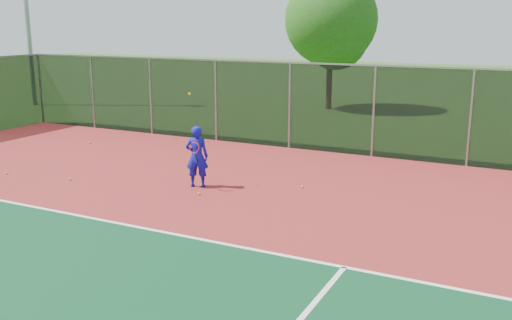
{
  "coord_description": "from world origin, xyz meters",
  "views": [
    {
      "loc": [
        4.87,
        -6.28,
        4.32
      ],
      "look_at": [
        -0.8,
        5.0,
        1.3
      ],
      "focal_mm": 40.0,
      "sensor_mm": 36.0,
      "label": 1
    }
  ],
  "objects": [
    {
      "name": "practice_ball_5",
      "position": [
        -0.63,
        7.44,
        0.06
      ],
      "size": [
        0.07,
        0.07,
        0.07
      ],
      "primitive_type": "sphere",
      "color": "#ABCA17",
      "rests_on": "court_apron"
    },
    {
      "name": "practice_ball_3",
      "position": [
        -8.94,
        4.87,
        0.06
      ],
      "size": [
        0.07,
        0.07,
        0.07
      ],
      "primitive_type": "sphere",
      "color": "#ABCA17",
      "rests_on": "court_apron"
    },
    {
      "name": "tree_back_left",
      "position": [
        -4.92,
        21.72,
        4.31
      ],
      "size": [
        4.67,
        4.67,
        6.87
      ],
      "color": "#3C2216",
      "rests_on": "ground"
    },
    {
      "name": "tennis_player",
      "position": [
        -3.24,
        6.31,
        0.86
      ],
      "size": [
        0.72,
        0.71,
        2.53
      ],
      "color": "#1213A9",
      "rests_on": "court_apron"
    },
    {
      "name": "ground",
      "position": [
        0.0,
        0.0,
        0.0
      ],
      "size": [
        120.0,
        120.0,
        0.0
      ],
      "primitive_type": "plane",
      "color": "#285919",
      "rests_on": "ground"
    },
    {
      "name": "court_apron",
      "position": [
        0.0,
        2.0,
        0.01
      ],
      "size": [
        30.0,
        20.0,
        0.02
      ],
      "primitive_type": "cube",
      "color": "maroon",
      "rests_on": "ground"
    },
    {
      "name": "practice_ball_0",
      "position": [
        -9.85,
        9.34,
        0.06
      ],
      "size": [
        0.07,
        0.07,
        0.07
      ],
      "primitive_type": "sphere",
      "color": "#ABCA17",
      "rests_on": "court_apron"
    },
    {
      "name": "fence_back",
      "position": [
        0.0,
        12.0,
        1.56
      ],
      "size": [
        30.0,
        0.06,
        3.03
      ],
      "color": "black",
      "rests_on": "court_apron"
    },
    {
      "name": "practice_ball_1",
      "position": [
        -2.77,
        5.65,
        0.06
      ],
      "size": [
        0.07,
        0.07,
        0.07
      ],
      "primitive_type": "sphere",
      "color": "#ABCA17",
      "rests_on": "court_apron"
    },
    {
      "name": "practice_ball_2",
      "position": [
        -6.8,
        5.21,
        0.06
      ],
      "size": [
        0.07,
        0.07,
        0.07
      ],
      "primitive_type": "sphere",
      "color": "#ABCA17",
      "rests_on": "court_apron"
    }
  ]
}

